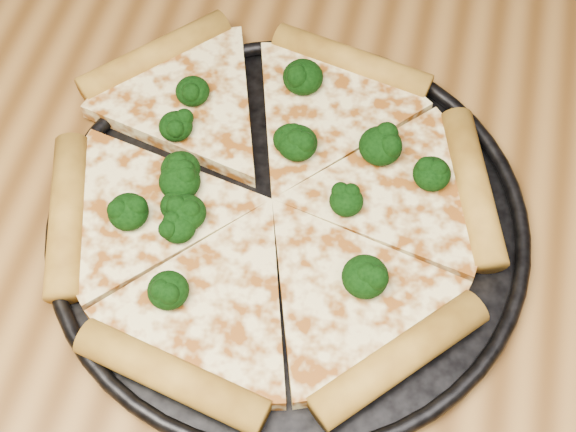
# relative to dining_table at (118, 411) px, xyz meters

# --- Properties ---
(dining_table) EXTENTS (1.20, 0.90, 0.75)m
(dining_table) POSITION_rel_dining_table_xyz_m (0.00, 0.00, 0.00)
(dining_table) COLOR brown
(dining_table) RESTS_ON ground
(pizza_pan) EXTENTS (0.34, 0.34, 0.02)m
(pizza_pan) POSITION_rel_dining_table_xyz_m (0.10, 0.13, 0.10)
(pizza_pan) COLOR black
(pizza_pan) RESTS_ON dining_table
(pizza) EXTENTS (0.35, 0.34, 0.03)m
(pizza) POSITION_rel_dining_table_xyz_m (0.08, 0.14, 0.11)
(pizza) COLOR #F3DF95
(pizza) RESTS_ON pizza_pan
(broccoli_florets) EXTENTS (0.23, 0.23, 0.02)m
(broccoli_florets) POSITION_rel_dining_table_xyz_m (0.07, 0.15, 0.12)
(broccoli_florets) COLOR black
(broccoli_florets) RESTS_ON pizza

